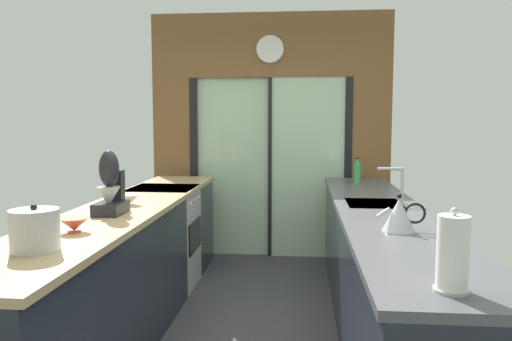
% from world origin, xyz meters
% --- Properties ---
extents(ground_plane, '(5.04, 7.60, 0.02)m').
position_xyz_m(ground_plane, '(0.00, 0.60, -0.01)').
color(ground_plane, '#38383D').
extents(back_wall_unit, '(2.64, 0.12, 2.70)m').
position_xyz_m(back_wall_unit, '(0.00, 2.40, 1.53)').
color(back_wall_unit, brown).
rests_on(back_wall_unit, ground_plane).
extents(left_counter_run, '(0.62, 3.80, 0.92)m').
position_xyz_m(left_counter_run, '(-0.91, 0.13, 0.47)').
color(left_counter_run, '#1E232D').
rests_on(left_counter_run, ground_plane).
extents(right_counter_run, '(0.62, 3.80, 0.92)m').
position_xyz_m(right_counter_run, '(0.91, 0.30, 0.46)').
color(right_counter_run, '#1E232D').
rests_on(right_counter_run, ground_plane).
extents(sink_faucet, '(0.19, 0.02, 0.27)m').
position_xyz_m(sink_faucet, '(1.06, 0.55, 1.10)').
color(sink_faucet, '#B7BABC').
rests_on(sink_faucet, right_counter_run).
extents(oven_range, '(0.60, 0.60, 0.92)m').
position_xyz_m(oven_range, '(-0.91, 1.25, 0.46)').
color(oven_range, '#B7BABC').
rests_on(oven_range, ground_plane).
extents(mixing_bowl_near, '(0.16, 0.16, 0.08)m').
position_xyz_m(mixing_bowl_near, '(-0.89, -0.59, 0.96)').
color(mixing_bowl_near, '#BC4C38').
rests_on(mixing_bowl_near, left_counter_run).
extents(mixing_bowl_far, '(0.15, 0.15, 0.08)m').
position_xyz_m(mixing_bowl_far, '(-0.89, 0.31, 0.96)').
color(mixing_bowl_far, silver).
rests_on(mixing_bowl_far, left_counter_run).
extents(stand_mixer, '(0.17, 0.27, 0.42)m').
position_xyz_m(stand_mixer, '(-0.89, -0.05, 1.08)').
color(stand_mixer, black).
rests_on(stand_mixer, left_counter_run).
extents(stock_pot, '(0.23, 0.23, 0.22)m').
position_xyz_m(stock_pot, '(-0.89, -0.99, 1.02)').
color(stock_pot, '#B7BABC').
rests_on(stock_pot, left_counter_run).
extents(kettle, '(0.27, 0.18, 0.21)m').
position_xyz_m(kettle, '(0.89, -0.40, 1.01)').
color(kettle, '#B7BABC').
rests_on(kettle, right_counter_run).
extents(soap_bottle, '(0.07, 0.07, 0.25)m').
position_xyz_m(soap_bottle, '(0.89, 1.73, 1.03)').
color(soap_bottle, '#339E56').
rests_on(soap_bottle, right_counter_run).
extents(paper_towel_roll, '(0.13, 0.13, 0.31)m').
position_xyz_m(paper_towel_roll, '(0.89, -1.39, 1.06)').
color(paper_towel_roll, '#B7BABC').
rests_on(paper_towel_roll, right_counter_run).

